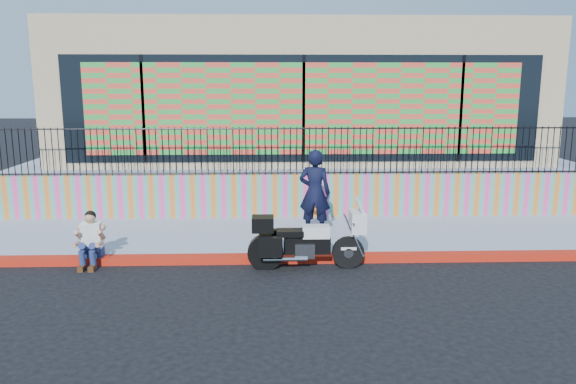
{
  "coord_description": "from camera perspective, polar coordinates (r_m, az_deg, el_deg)",
  "views": [
    {
      "loc": [
        -0.91,
        -10.79,
        3.58
      ],
      "look_at": [
        -0.51,
        1.2,
        1.2
      ],
      "focal_mm": 35.0,
      "sensor_mm": 36.0,
      "label": 1
    }
  ],
  "objects": [
    {
      "name": "seated_man",
      "position": [
        11.65,
        -19.47,
        -5.03
      ],
      "size": [
        0.54,
        0.71,
        1.06
      ],
      "color": "navy",
      "rests_on": "ground"
    },
    {
      "name": "metal_fence",
      "position": [
        14.18,
        1.79,
        4.21
      ],
      "size": [
        15.8,
        0.04,
        1.2
      ],
      "primitive_type": null,
      "color": "black",
      "rests_on": "mural_wall"
    },
    {
      "name": "mural_wall",
      "position": [
        14.37,
        1.76,
        -0.34
      ],
      "size": [
        16.0,
        0.2,
        1.1
      ],
      "primitive_type": "cube",
      "color": "#FF4394",
      "rests_on": "sidewalk"
    },
    {
      "name": "red_curb",
      "position": [
        11.39,
        2.79,
        -6.72
      ],
      "size": [
        16.0,
        0.3,
        0.15
      ],
      "primitive_type": "cube",
      "color": "#AF190C",
      "rests_on": "ground"
    },
    {
      "name": "police_officer",
      "position": [
        12.56,
        2.73,
        -0.07
      ],
      "size": [
        0.8,
        0.62,
        1.95
      ],
      "primitive_type": "imported",
      "rotation": [
        0.0,
        0.0,
        2.9
      ],
      "color": "black",
      "rests_on": "sidewalk"
    },
    {
      "name": "elevated_platform",
      "position": [
        19.39,
        0.8,
        2.46
      ],
      "size": [
        16.0,
        10.0,
        1.25
      ],
      "primitive_type": "cube",
      "color": "#989FB7",
      "rests_on": "ground"
    },
    {
      "name": "ground",
      "position": [
        11.41,
        2.78,
        -7.08
      ],
      "size": [
        90.0,
        90.0,
        0.0
      ],
      "primitive_type": "plane",
      "color": "black",
      "rests_on": "ground"
    },
    {
      "name": "sidewalk",
      "position": [
        12.96,
        2.2,
        -4.47
      ],
      "size": [
        16.0,
        3.0,
        0.15
      ],
      "primitive_type": "cube",
      "color": "#989FB7",
      "rests_on": "ground"
    },
    {
      "name": "police_motorcycle",
      "position": [
        10.85,
        1.72,
        -4.83
      ],
      "size": [
        2.23,
        0.74,
        1.39
      ],
      "color": "black",
      "rests_on": "ground"
    },
    {
      "name": "storefront_building",
      "position": [
        18.95,
        0.85,
        10.22
      ],
      "size": [
        14.0,
        8.06,
        4.0
      ],
      "color": "#CCAE88",
      "rests_on": "elevated_platform"
    }
  ]
}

